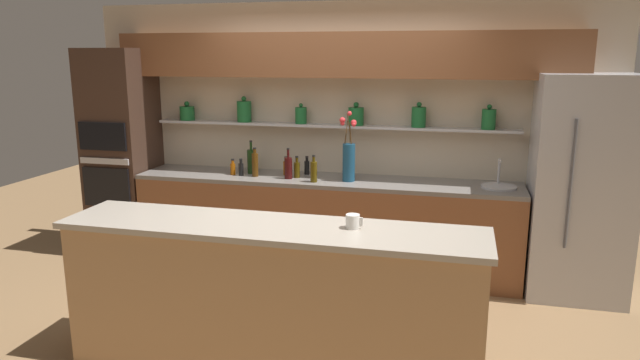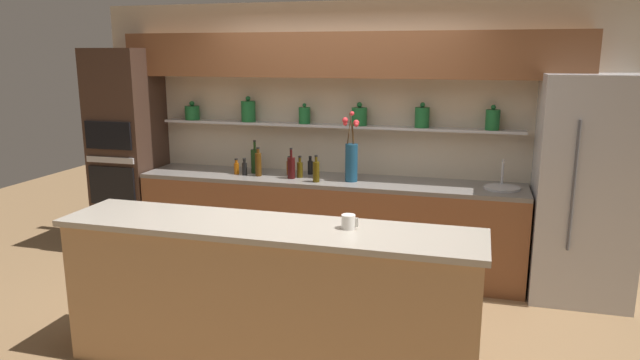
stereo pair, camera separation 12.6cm
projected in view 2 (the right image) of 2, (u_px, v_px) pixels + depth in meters
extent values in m
plane|color=olive|center=(298.00, 324.00, 4.53)|extent=(12.00, 12.00, 0.00)
cube|color=beige|center=(346.00, 135.00, 5.75)|extent=(5.20, 0.10, 2.60)
cube|color=#B7B7BC|center=(333.00, 126.00, 5.62)|extent=(3.63, 0.18, 0.02)
cylinder|color=#19602D|center=(192.00, 113.00, 6.00)|extent=(0.15, 0.15, 0.14)
sphere|color=#19602D|center=(192.00, 103.00, 5.98)|extent=(0.05, 0.05, 0.05)
cylinder|color=#19602D|center=(248.00, 111.00, 5.82)|extent=(0.15, 0.15, 0.21)
sphere|color=#19602D|center=(248.00, 99.00, 5.79)|extent=(0.05, 0.05, 0.05)
cylinder|color=#19602D|center=(305.00, 115.00, 5.67)|extent=(0.12, 0.12, 0.16)
sphere|color=#19602D|center=(304.00, 105.00, 5.65)|extent=(0.04, 0.04, 0.04)
cylinder|color=#19602D|center=(359.00, 117.00, 5.52)|extent=(0.15, 0.15, 0.17)
sphere|color=#19602D|center=(359.00, 105.00, 5.50)|extent=(0.05, 0.05, 0.05)
cylinder|color=#19602D|center=(422.00, 117.00, 5.36)|extent=(0.14, 0.14, 0.19)
sphere|color=#19602D|center=(423.00, 105.00, 5.33)|extent=(0.05, 0.05, 0.05)
cylinder|color=#19602D|center=(493.00, 120.00, 5.19)|extent=(0.13, 0.13, 0.19)
sphere|color=#19602D|center=(493.00, 107.00, 5.17)|extent=(0.04, 0.04, 0.04)
cube|color=brown|center=(341.00, 55.00, 5.37)|extent=(4.42, 0.34, 0.42)
cube|color=brown|center=(327.00, 226.00, 5.62)|extent=(3.73, 0.62, 0.88)
cube|color=slate|center=(327.00, 180.00, 5.53)|extent=(3.73, 0.62, 0.04)
cube|color=tan|center=(268.00, 300.00, 3.81)|extent=(2.74, 0.55, 0.98)
cube|color=#ADA393|center=(266.00, 227.00, 3.70)|extent=(2.80, 0.61, 0.04)
cube|color=#B7B7BC|center=(585.00, 189.00, 4.87)|extent=(0.81, 0.70, 1.94)
cylinder|color=#4C4C51|center=(574.00, 186.00, 4.54)|extent=(0.02, 0.02, 1.07)
cube|color=#3D281E|center=(128.00, 152.00, 6.07)|extent=(0.62, 0.62, 2.16)
cube|color=black|center=(112.00, 186.00, 5.83)|extent=(0.52, 0.02, 0.40)
cube|color=black|center=(108.00, 135.00, 5.71)|extent=(0.52, 0.02, 0.28)
cube|color=#B7B7BC|center=(110.00, 160.00, 5.77)|extent=(0.54, 0.02, 0.06)
cylinder|color=navy|center=(351.00, 163.00, 5.36)|extent=(0.12, 0.12, 0.36)
cylinder|color=#4C3319|center=(349.00, 132.00, 5.32)|extent=(0.02, 0.06, 0.21)
sphere|color=red|center=(345.00, 120.00, 5.31)|extent=(0.06, 0.06, 0.06)
cylinder|color=#4C3319|center=(352.00, 129.00, 5.27)|extent=(0.05, 0.02, 0.29)
sphere|color=red|center=(352.00, 114.00, 5.20)|extent=(0.04, 0.04, 0.04)
cylinder|color=#4C3319|center=(353.00, 134.00, 5.29)|extent=(0.02, 0.03, 0.19)
sphere|color=red|center=(356.00, 125.00, 5.24)|extent=(0.04, 0.04, 0.04)
cylinder|color=#4C3319|center=(352.00, 133.00, 5.30)|extent=(0.01, 0.02, 0.20)
sphere|color=red|center=(356.00, 123.00, 5.25)|extent=(0.06, 0.06, 0.06)
cylinder|color=#4C3319|center=(349.00, 134.00, 5.32)|extent=(0.02, 0.05, 0.18)
sphere|color=red|center=(345.00, 124.00, 5.32)|extent=(0.04, 0.04, 0.04)
cylinder|color=#B7B7BC|center=(502.00, 188.00, 5.09)|extent=(0.32, 0.32, 0.02)
cylinder|color=#B7B7BC|center=(503.00, 172.00, 5.18)|extent=(0.02, 0.02, 0.22)
cylinder|color=#B7B7BC|center=(504.00, 161.00, 5.10)|extent=(0.02, 0.12, 0.02)
cylinder|color=black|center=(245.00, 169.00, 5.66)|extent=(0.05, 0.05, 0.12)
cylinder|color=black|center=(244.00, 161.00, 5.64)|extent=(0.03, 0.03, 0.04)
cylinder|color=black|center=(244.00, 159.00, 5.64)|extent=(0.03, 0.03, 0.01)
cylinder|color=#9E4C0A|center=(237.00, 169.00, 5.70)|extent=(0.05, 0.05, 0.11)
cylinder|color=#9E4C0A|center=(236.00, 162.00, 5.69)|extent=(0.03, 0.03, 0.04)
cylinder|color=black|center=(236.00, 159.00, 5.68)|extent=(0.03, 0.03, 0.01)
cylinder|color=#193814|center=(255.00, 161.00, 5.75)|extent=(0.08, 0.08, 0.24)
cylinder|color=#193814|center=(255.00, 146.00, 5.71)|extent=(0.02, 0.02, 0.08)
cylinder|color=black|center=(254.00, 141.00, 5.70)|extent=(0.03, 0.03, 0.01)
cylinder|color=#380C0C|center=(291.00, 168.00, 5.50)|extent=(0.08, 0.08, 0.20)
cylinder|color=#380C0C|center=(291.00, 153.00, 5.47)|extent=(0.02, 0.02, 0.08)
cylinder|color=black|center=(291.00, 149.00, 5.46)|extent=(0.03, 0.03, 0.01)
cylinder|color=black|center=(310.00, 168.00, 5.70)|extent=(0.05, 0.05, 0.14)
cylinder|color=black|center=(310.00, 159.00, 5.68)|extent=(0.03, 0.03, 0.04)
cylinder|color=black|center=(310.00, 157.00, 5.68)|extent=(0.03, 0.03, 0.01)
cylinder|color=#47380A|center=(258.00, 163.00, 5.86)|extent=(0.07, 0.07, 0.16)
cylinder|color=#47380A|center=(257.00, 153.00, 5.83)|extent=(0.03, 0.03, 0.05)
cylinder|color=black|center=(257.00, 150.00, 5.83)|extent=(0.03, 0.03, 0.01)
cylinder|color=#9E4C0A|center=(289.00, 168.00, 5.69)|extent=(0.05, 0.05, 0.14)
cylinder|color=#9E4C0A|center=(289.00, 159.00, 5.67)|extent=(0.03, 0.03, 0.04)
cylinder|color=black|center=(289.00, 157.00, 5.66)|extent=(0.03, 0.03, 0.01)
cylinder|color=#47380A|center=(300.00, 170.00, 5.55)|extent=(0.06, 0.06, 0.15)
cylinder|color=#47380A|center=(300.00, 160.00, 5.53)|extent=(0.03, 0.03, 0.05)
cylinder|color=black|center=(300.00, 157.00, 5.52)|extent=(0.03, 0.03, 0.01)
cylinder|color=#47380A|center=(316.00, 172.00, 5.35)|extent=(0.06, 0.06, 0.19)
cylinder|color=#47380A|center=(316.00, 159.00, 5.32)|extent=(0.03, 0.03, 0.05)
cylinder|color=black|center=(316.00, 156.00, 5.32)|extent=(0.03, 0.03, 0.01)
cylinder|color=#4C2D0C|center=(258.00, 165.00, 5.61)|extent=(0.06, 0.06, 0.23)
cylinder|color=#4C2D0C|center=(258.00, 151.00, 5.58)|extent=(0.03, 0.03, 0.04)
cylinder|color=black|center=(258.00, 148.00, 5.57)|extent=(0.03, 0.03, 0.01)
cylinder|color=silver|center=(348.00, 222.00, 3.60)|extent=(0.09, 0.09, 0.09)
cube|color=silver|center=(357.00, 222.00, 3.58)|extent=(0.02, 0.01, 0.06)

